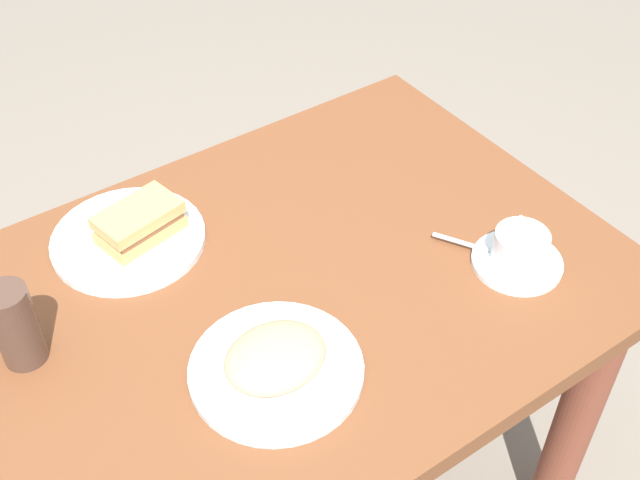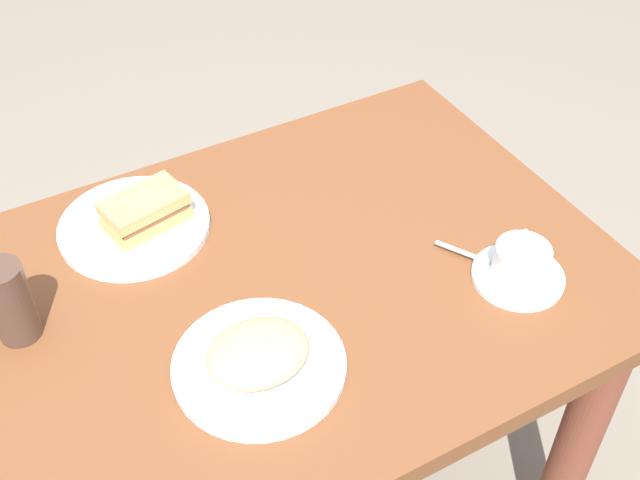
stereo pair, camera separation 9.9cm
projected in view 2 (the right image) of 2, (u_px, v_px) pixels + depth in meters
dining_table at (265, 345)px, 1.38m from camera, size 1.15×0.78×0.73m
sandwich_plate at (134, 226)px, 1.38m from camera, size 0.26×0.26×0.01m
sandwich_front at (145, 210)px, 1.36m from camera, size 0.15×0.11×0.05m
coffee_saucer at (518, 276)px, 1.30m from camera, size 0.15×0.15×0.01m
coffee_cup at (522, 260)px, 1.28m from camera, size 0.10×0.10×0.06m
spoon at (472, 256)px, 1.32m from camera, size 0.06×0.09×0.01m
side_plate at (259, 366)px, 1.16m from camera, size 0.25×0.25×0.01m
side_food_pile at (258, 353)px, 1.14m from camera, size 0.15×0.13×0.04m
drinking_glass at (10, 302)px, 1.17m from camera, size 0.06×0.06×0.14m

